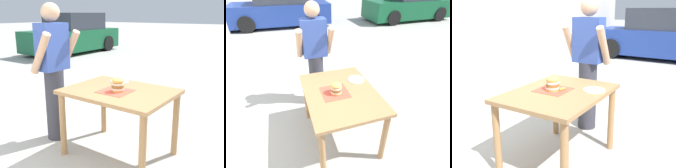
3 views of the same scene
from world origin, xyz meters
The scene contains 9 objects.
ground_plane centered at (0.00, 0.00, 0.00)m, with size 80.00×80.00×0.00m, color #ADAAA3.
patio_table centered at (0.00, 0.00, 0.65)m, with size 0.86×1.14×0.77m.
serving_paper centered at (-0.07, 0.01, 0.77)m, with size 0.32×0.32×0.00m, color #D64C38.
sandwich centered at (-0.06, -0.02, 0.84)m, with size 0.14×0.14×0.18m.
pickle_spear centered at (0.02, 0.04, 0.78)m, with size 0.02×0.02×0.07m, color #8EA83D.
side_plate_with_forks centered at (0.29, 0.20, 0.77)m, with size 0.22×0.22×0.02m.
diner_across_table centered at (-0.12, 0.89, 0.88)m, with size 0.55×0.35×1.69m.
parked_car_near_curb centered at (-6.58, 6.89, 0.72)m, with size 4.27×1.98×1.60m.
parked_car_far_end centered at (-0.43, 6.83, 0.72)m, with size 4.25×1.94×1.60m.
Camera 3 is at (1.33, -2.09, 1.55)m, focal length 42.00 mm.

